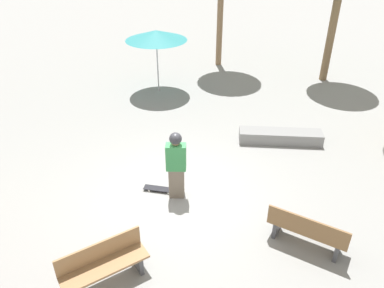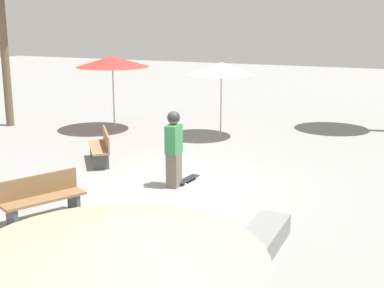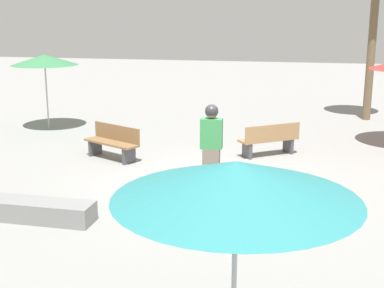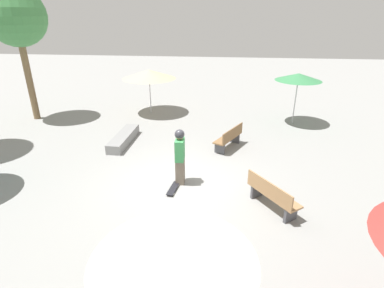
{
  "view_description": "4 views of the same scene",
  "coord_description": "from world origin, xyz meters",
  "views": [
    {
      "loc": [
        -0.91,
        7.14,
        5.79
      ],
      "look_at": [
        -0.43,
        -0.21,
        1.34
      ],
      "focal_mm": 35.0,
      "sensor_mm": 36.0,
      "label": 1
    },
    {
      "loc": [
        -10.6,
        -4.84,
        3.81
      ],
      "look_at": [
        0.4,
        -0.23,
        0.91
      ],
      "focal_mm": 50.0,
      "sensor_mm": 36.0,
      "label": 2
    },
    {
      "loc": [
        1.85,
        -10.91,
        3.61
      ],
      "look_at": [
        -0.51,
        0.04,
        0.85
      ],
      "focal_mm": 50.0,
      "sensor_mm": 36.0,
      "label": 3
    },
    {
      "loc": [
        7.83,
        1.28,
        4.75
      ],
      "look_at": [
        -0.53,
        0.32,
        1.11
      ],
      "focal_mm": 28.0,
      "sensor_mm": 36.0,
      "label": 4
    }
  ],
  "objects": [
    {
      "name": "ground_plane",
      "position": [
        0.0,
        0.0,
        0.0
      ],
      "size": [
        60.0,
        60.0,
        0.0
      ],
      "primitive_type": "plane",
      "color": "gray"
    },
    {
      "name": "skater_main",
      "position": [
        -0.08,
        0.01,
        0.94
      ],
      "size": [
        0.47,
        0.29,
        1.74
      ],
      "rotation": [
        0.0,
        0.0,
        0.04
      ],
      "color": "#726656",
      "rests_on": "ground_plane"
    },
    {
      "name": "skateboard",
      "position": [
        0.37,
        -0.13,
        0.06
      ],
      "size": [
        0.82,
        0.31,
        0.07
      ],
      "rotation": [
        0.0,
        0.0,
        -0.13
      ],
      "color": "black",
      "rests_on": "ground_plane"
    },
    {
      "name": "concrete_ledge",
      "position": [
        -2.92,
        -2.73,
        0.18
      ],
      "size": [
        2.45,
        0.59,
        0.36
      ],
      "rotation": [
        0.0,
        0.0,
        3.13
      ],
      "color": "gray",
      "rests_on": "ground_plane"
    },
    {
      "name": "bench_near",
      "position": [
        -2.86,
        1.48,
        0.43
      ],
      "size": [
        1.62,
        1.12,
        0.85
      ],
      "rotation": [
        0.0,
        0.0,
        2.67
      ],
      "color": "#47474C",
      "rests_on": "ground_plane"
    },
    {
      "name": "bench_far",
      "position": [
        0.99,
        2.6,
        0.43
      ],
      "size": [
        1.55,
        1.3,
        0.85
      ],
      "rotation": [
        0.0,
        0.0,
        0.63
      ],
      "color": "#47474C",
      "rests_on": "ground_plane"
    },
    {
      "name": "shade_umbrella_green",
      "position": [
        -6.16,
        4.49,
        2.18
      ],
      "size": [
        2.07,
        2.07,
        2.35
      ],
      "color": "#B7B7BC",
      "rests_on": "ground_plane"
    },
    {
      "name": "shade_umbrella_teal",
      "position": [
        1.28,
        -6.39,
        2.16
      ],
      "size": [
        2.27,
        2.27,
        2.34
      ],
      "color": "#B7B7BC",
      "rests_on": "ground_plane"
    }
  ]
}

